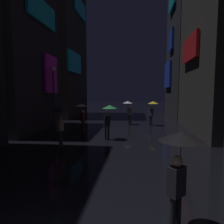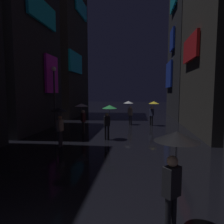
% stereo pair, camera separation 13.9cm
% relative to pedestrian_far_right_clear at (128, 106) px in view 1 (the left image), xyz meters
% --- Properties ---
extents(building_left_mid, '(4.25, 7.01, 12.72)m').
position_rel_pedestrian_far_right_clear_xyz_m(building_left_mid, '(-8.29, -3.40, 4.69)').
color(building_left_mid, '#232328').
rests_on(building_left_mid, ground).
extents(building_left_far, '(4.25, 7.96, 23.93)m').
position_rel_pedestrian_far_right_clear_xyz_m(building_left_far, '(-8.29, 6.03, 10.30)').
color(building_left_far, '#2D2826').
rests_on(building_left_far, ground).
extents(building_right_far, '(4.25, 8.80, 22.09)m').
position_rel_pedestrian_far_right_clear_xyz_m(building_right_far, '(6.67, 6.50, 9.37)').
color(building_right_far, '#232328').
rests_on(building_right_far, ground).
extents(pedestrian_far_right_clear, '(0.90, 0.90, 2.12)m').
position_rel_pedestrian_far_right_clear_xyz_m(pedestrian_far_right_clear, '(0.00, 0.00, 0.00)').
color(pedestrian_far_right_clear, '#2D2D38').
rests_on(pedestrian_far_right_clear, ground).
extents(pedestrian_foreground_left_green, '(0.90, 0.90, 2.12)m').
position_rel_pedestrian_far_right_clear_xyz_m(pedestrian_foreground_left_green, '(-0.93, -5.88, 0.00)').
color(pedestrian_foreground_left_green, black).
rests_on(pedestrian_foreground_left_green, ground).
extents(pedestrian_near_crossing_black, '(0.90, 0.90, 2.12)m').
position_rel_pedestrian_far_right_clear_xyz_m(pedestrian_near_crossing_black, '(-3.22, -7.95, 0.00)').
color(pedestrian_near_crossing_black, '#2D2D38').
rests_on(pedestrian_near_crossing_black, ground).
extents(pedestrian_foreground_right_clear, '(0.90, 0.90, 2.12)m').
position_rel_pedestrian_far_right_clear_xyz_m(pedestrian_foreground_right_clear, '(-3.07, -4.28, 0.00)').
color(pedestrian_foreground_right_clear, '#38332D').
rests_on(pedestrian_foreground_right_clear, ground).
extents(pedestrian_midstreet_left_yellow, '(0.90, 0.90, 2.12)m').
position_rel_pedestrian_far_right_clear_xyz_m(pedestrian_midstreet_left_yellow, '(2.09, -0.24, 0.00)').
color(pedestrian_midstreet_left_yellow, black).
rests_on(pedestrian_midstreet_left_yellow, ground).
extents(pedestrian_midstreet_centre_black, '(0.90, 0.90, 2.12)m').
position_rel_pedestrian_far_right_clear_xyz_m(pedestrian_midstreet_centre_black, '(1.62, -13.79, 0.00)').
color(pedestrian_midstreet_centre_black, black).
rests_on(pedestrian_midstreet_centre_black, ground).
extents(streetlamp_left_far, '(0.36, 0.36, 4.92)m').
position_rel_pedestrian_far_right_clear_xyz_m(streetlamp_left_far, '(-5.81, -2.61, 1.45)').
color(streetlamp_left_far, '#2D2D33').
rests_on(streetlamp_left_far, ground).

